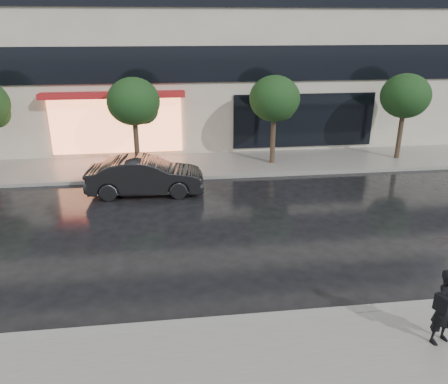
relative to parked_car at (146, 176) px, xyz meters
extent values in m
plane|color=black|center=(2.53, -7.05, -0.71)|extent=(120.00, 120.00, 0.00)
cube|color=slate|center=(2.53, 3.20, -0.65)|extent=(60.00, 3.50, 0.12)
cube|color=gray|center=(2.53, -8.05, -0.64)|extent=(60.00, 0.25, 0.14)
cube|color=gray|center=(2.53, 1.45, -0.64)|extent=(60.00, 0.25, 0.14)
cube|color=black|center=(2.53, 4.89, 3.59)|extent=(28.00, 0.12, 1.60)
cube|color=#FF8C59|center=(-1.47, 4.87, 0.89)|extent=(6.00, 0.10, 2.60)
cube|color=#AC1A1F|center=(-1.47, 4.54, 2.34)|extent=(6.40, 0.70, 0.25)
cube|color=black|center=(7.53, 4.89, 0.89)|extent=(7.00, 0.10, 2.60)
cylinder|color=#33261C|center=(-0.47, 2.95, 0.39)|extent=(0.22, 0.22, 2.20)
ellipsoid|color=black|center=(-0.47, 2.95, 2.29)|extent=(2.20, 2.20, 1.98)
sphere|color=black|center=(-0.07, 3.15, 1.89)|extent=(1.20, 1.20, 1.20)
cylinder|color=#33261C|center=(5.53, 2.95, 0.39)|extent=(0.22, 0.22, 2.20)
ellipsoid|color=black|center=(5.53, 2.95, 2.29)|extent=(2.20, 2.20, 1.98)
sphere|color=black|center=(5.93, 3.15, 1.89)|extent=(1.20, 1.20, 1.20)
cylinder|color=#33261C|center=(11.53, 2.95, 0.39)|extent=(0.22, 0.22, 2.20)
ellipsoid|color=black|center=(11.53, 2.95, 2.29)|extent=(2.20, 2.20, 1.98)
sphere|color=black|center=(11.93, 3.15, 1.89)|extent=(1.20, 1.20, 1.20)
imported|color=black|center=(0.00, 0.00, 0.00)|extent=(4.35, 1.67, 1.42)
imported|color=black|center=(6.07, -9.23, 0.20)|extent=(0.67, 0.56, 1.57)
cube|color=black|center=(5.87, -9.36, 0.39)|extent=(0.20, 0.31, 0.34)
camera|label=1|loc=(0.97, -15.65, 5.26)|focal=35.00mm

